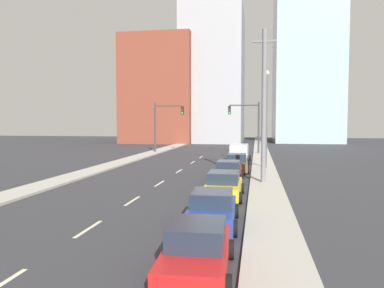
# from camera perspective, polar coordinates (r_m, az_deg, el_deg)

# --- Properties ---
(sidewalk_left) EXTENTS (2.11, 101.69, 0.15)m
(sidewalk_left) POSITION_cam_1_polar(r_m,az_deg,el_deg) (53.70, -5.02, -1.03)
(sidewalk_left) COLOR #ADA89E
(sidewalk_left) RESTS_ON ground
(sidewalk_right) EXTENTS (2.11, 101.69, 0.15)m
(sidewalk_right) POSITION_cam_1_polar(r_m,az_deg,el_deg) (51.91, 10.51, -1.23)
(sidewalk_right) COLOR #ADA89E
(sidewalk_right) RESTS_ON ground
(lane_stripe_at_13m) EXTENTS (0.16, 2.40, 0.01)m
(lane_stripe_at_13m) POSITION_cam_1_polar(r_m,az_deg,el_deg) (15.77, -15.49, -12.34)
(lane_stripe_at_13m) COLOR beige
(lane_stripe_at_13m) RESTS_ON ground
(lane_stripe_at_18m) EXTENTS (0.16, 2.40, 0.01)m
(lane_stripe_at_18m) POSITION_cam_1_polar(r_m,az_deg,el_deg) (20.57, -9.06, -8.54)
(lane_stripe_at_18m) COLOR beige
(lane_stripe_at_18m) RESTS_ON ground
(lane_stripe_at_24m) EXTENTS (0.16, 2.40, 0.01)m
(lane_stripe_at_24m) POSITION_cam_1_polar(r_m,az_deg,el_deg) (25.93, -4.97, -6.01)
(lane_stripe_at_24m) COLOR beige
(lane_stripe_at_24m) RESTS_ON ground
(lane_stripe_at_30m) EXTENTS (0.16, 2.40, 0.01)m
(lane_stripe_at_30m) POSITION_cam_1_polar(r_m,az_deg,el_deg) (32.24, -1.98, -4.14)
(lane_stripe_at_30m) COLOR beige
(lane_stripe_at_30m) RESTS_ON ground
(lane_stripe_at_37m) EXTENTS (0.16, 2.40, 0.01)m
(lane_stripe_at_37m) POSITION_cam_1_polar(r_m,az_deg,el_deg) (39.02, 0.11, -2.81)
(lane_stripe_at_37m) COLOR beige
(lane_stripe_at_37m) RESTS_ON ground
(lane_stripe_at_43m) EXTENTS (0.16, 2.40, 0.01)m
(lane_stripe_at_43m) POSITION_cam_1_polar(r_m,az_deg,el_deg) (44.81, 1.38, -2.00)
(lane_stripe_at_43m) COLOR beige
(lane_stripe_at_43m) RESTS_ON ground
(building_brick_left) EXTENTS (14.00, 16.00, 20.98)m
(building_brick_left) POSITION_cam_1_polar(r_m,az_deg,el_deg) (78.03, -4.46, 8.03)
(building_brick_left) COLOR brown
(building_brick_left) RESTS_ON ground
(building_office_center) EXTENTS (12.00, 20.00, 27.40)m
(building_office_center) POSITION_cam_1_polar(r_m,az_deg,el_deg) (80.44, 3.46, 10.19)
(building_office_center) COLOR #99999E
(building_office_center) RESTS_ON ground
(building_glass_right) EXTENTS (13.00, 20.00, 37.05)m
(building_glass_right) POSITION_cam_1_polar(r_m,az_deg,el_deg) (85.19, 16.93, 12.95)
(building_glass_right) COLOR #99B7CC
(building_glass_right) RESTS_ON ground
(traffic_signal_left) EXTENTS (4.09, 0.35, 6.77)m
(traffic_signal_left) POSITION_cam_1_polar(r_m,az_deg,el_deg) (50.76, -4.48, 3.54)
(traffic_signal_left) COLOR #38383D
(traffic_signal_left) RESTS_ON ground
(traffic_signal_right) EXTENTS (4.09, 0.35, 6.77)m
(traffic_signal_right) POSITION_cam_1_polar(r_m,az_deg,el_deg) (49.19, 8.89, 3.51)
(traffic_signal_right) COLOR #38383D
(traffic_signal_right) RESTS_ON ground
(utility_pole_right_mid) EXTENTS (1.60, 0.32, 10.40)m
(utility_pole_right_mid) POSITION_cam_1_polar(r_m,az_deg,el_deg) (25.70, 10.90, 5.77)
(utility_pole_right_mid) COLOR slate
(utility_pole_right_mid) RESTS_ON ground
(street_lamp) EXTENTS (0.44, 0.44, 8.76)m
(street_lamp) POSITION_cam_1_polar(r_m,az_deg,el_deg) (33.91, 11.25, 4.72)
(street_lamp) COLOR #4C4C51
(street_lamp) RESTS_ON ground
(sedan_red) EXTENTS (2.13, 4.32, 1.48)m
(sedan_red) POSITION_cam_1_polar(r_m,az_deg,el_deg) (10.77, 0.74, -16.05)
(sedan_red) COLOR red
(sedan_red) RESTS_ON ground
(sedan_blue) EXTENTS (2.24, 4.47, 1.44)m
(sedan_blue) POSITION_cam_1_polar(r_m,az_deg,el_deg) (15.51, 3.07, -9.99)
(sedan_blue) COLOR navy
(sedan_blue) RESTS_ON ground
(sedan_yellow) EXTENTS (2.17, 4.54, 1.47)m
(sedan_yellow) POSITION_cam_1_polar(r_m,az_deg,el_deg) (21.05, 4.84, -6.38)
(sedan_yellow) COLOR gold
(sedan_yellow) RESTS_ON ground
(sedan_maroon) EXTENTS (2.05, 4.52, 1.47)m
(sedan_maroon) POSITION_cam_1_polar(r_m,az_deg,el_deg) (26.78, 5.56, -4.26)
(sedan_maroon) COLOR maroon
(sedan_maroon) RESTS_ON ground
(sedan_brown) EXTENTS (2.19, 4.83, 1.51)m
(sedan_brown) POSITION_cam_1_polar(r_m,az_deg,el_deg) (32.20, 6.86, -2.95)
(sedan_brown) COLOR brown
(sedan_brown) RESTS_ON ground
(box_truck_black) EXTENTS (2.28, 5.84, 1.94)m
(box_truck_black) POSITION_cam_1_polar(r_m,az_deg,el_deg) (38.52, 7.23, -1.54)
(box_truck_black) COLOR black
(box_truck_black) RESTS_ON ground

